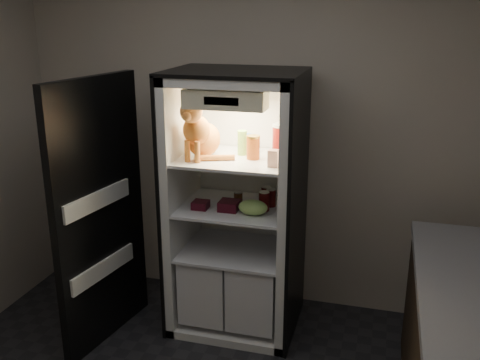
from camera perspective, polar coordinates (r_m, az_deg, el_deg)
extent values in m
plane|color=#A59A89|center=(4.07, 1.31, 4.94)|extent=(3.60, 0.00, 3.60)
cube|color=white|center=(4.06, 0.82, -1.30)|extent=(0.85, 0.06, 1.85)
cube|color=white|center=(3.89, -6.02, -2.26)|extent=(0.06, 0.70, 1.85)
cube|color=white|center=(3.69, 5.51, -3.38)|extent=(0.06, 0.70, 1.85)
cube|color=white|center=(3.56, -0.44, 10.80)|extent=(0.85, 0.70, 0.06)
cube|color=white|center=(4.17, -0.38, -14.42)|extent=(0.85, 0.70, 0.06)
cube|color=black|center=(3.91, -6.59, -2.20)|extent=(0.02, 0.72, 1.87)
cube|color=black|center=(3.69, 6.15, -3.44)|extent=(0.02, 0.72, 1.87)
cube|color=black|center=(3.56, -0.44, 11.47)|extent=(0.90, 0.72, 0.02)
cube|color=white|center=(3.64, -0.55, 2.27)|extent=(0.73, 0.62, 0.02)
cube|color=white|center=(3.74, -0.54, -2.90)|extent=(0.73, 0.62, 0.02)
cube|color=white|center=(4.03, -2.95, -10.41)|extent=(0.34, 0.58, 0.48)
cube|color=white|center=(3.95, 1.98, -11.05)|extent=(0.34, 0.58, 0.48)
cube|color=white|center=(3.87, -0.52, -7.48)|extent=(0.73, 0.62, 0.02)
cube|color=#EFE9C3|center=(3.35, -1.58, 8.63)|extent=(0.52, 0.18, 0.12)
cube|color=black|center=(3.27, -2.02, 8.40)|extent=(0.22, 0.01, 0.05)
cube|color=black|center=(3.75, -14.68, -3.53)|extent=(0.21, 0.87, 1.85)
cube|color=white|center=(3.85, -14.56, -9.07)|extent=(0.17, 0.64, 0.12)
cube|color=white|center=(3.66, -15.15, -2.04)|extent=(0.17, 0.64, 0.12)
ellipsoid|color=orange|center=(3.67, -3.90, 4.33)|extent=(0.25, 0.30, 0.23)
ellipsoid|color=orange|center=(3.55, -4.67, 5.34)|extent=(0.20, 0.18, 0.20)
sphere|color=#C46126|center=(3.46, -5.23, 7.26)|extent=(0.16, 0.16, 0.15)
sphere|color=#C46126|center=(3.41, -5.67, 6.81)|extent=(0.07, 0.07, 0.06)
cone|color=#C46126|center=(3.48, -5.86, 8.51)|extent=(0.06, 0.06, 0.07)
cone|color=#C46126|center=(3.44, -4.50, 8.45)|extent=(0.06, 0.06, 0.07)
cylinder|color=orange|center=(3.53, -5.64, 3.10)|extent=(0.04, 0.04, 0.15)
cylinder|color=orange|center=(3.50, -4.58, 3.01)|extent=(0.04, 0.04, 0.15)
cylinder|color=orange|center=(3.55, -2.72, 2.39)|extent=(0.26, 0.13, 0.04)
cylinder|color=green|center=(3.68, 0.23, 3.89)|extent=(0.06, 0.06, 0.16)
cylinder|color=green|center=(3.66, 0.24, 5.18)|extent=(0.07, 0.07, 0.01)
cylinder|color=white|center=(3.77, 0.78, 3.81)|extent=(0.09, 0.09, 0.11)
cylinder|color=#1855AB|center=(3.75, 0.79, 4.72)|extent=(0.09, 0.09, 0.02)
cylinder|color=maroon|center=(3.58, 1.42, 3.38)|extent=(0.09, 0.09, 0.15)
cylinder|color=gold|center=(3.56, 1.43, 4.64)|extent=(0.09, 0.09, 0.02)
cylinder|color=maroon|center=(3.64, 4.50, 4.10)|extent=(0.13, 0.13, 0.21)
cylinder|color=white|center=(3.62, 4.54, 5.83)|extent=(0.13, 0.13, 0.02)
cube|color=white|center=(3.41, 3.57, 2.32)|extent=(0.06, 0.06, 0.11)
cylinder|color=black|center=(3.77, 2.78, -1.63)|extent=(0.07, 0.07, 0.12)
cylinder|color=#B2B2B2|center=(3.75, 2.80, -0.73)|extent=(0.07, 0.07, 0.00)
cylinder|color=black|center=(3.72, 3.33, -1.92)|extent=(0.07, 0.07, 0.12)
cylinder|color=#B2B2B2|center=(3.70, 3.35, -1.00)|extent=(0.07, 0.07, 0.00)
cylinder|color=black|center=(3.64, 2.59, -2.30)|extent=(0.07, 0.07, 0.13)
cylinder|color=#B2B2B2|center=(3.61, 2.61, -1.30)|extent=(0.07, 0.07, 0.00)
cylinder|color=#5A3219|center=(3.78, -0.19, -1.91)|extent=(0.06, 0.06, 0.08)
cylinder|color=#B2B2B2|center=(3.77, -0.19, -1.30)|extent=(0.06, 0.06, 0.01)
ellipsoid|color=#83AF51|center=(3.57, 1.39, -2.94)|extent=(0.20, 0.15, 0.10)
cube|color=#500D1B|center=(3.69, -4.23, -2.66)|extent=(0.11, 0.11, 0.05)
cube|color=#500D1B|center=(3.65, -1.16, -2.74)|extent=(0.13, 0.13, 0.07)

